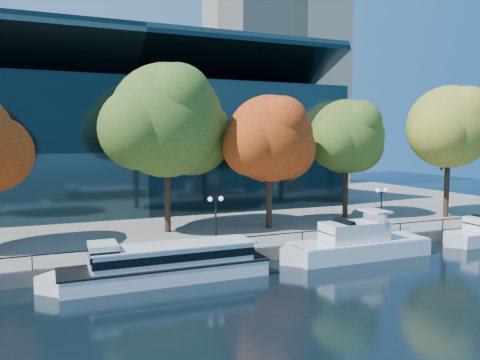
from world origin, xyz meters
name	(u,v)px	position (x,y,z in m)	size (l,w,h in m)	color
ground	(264,273)	(0.00, 0.00, 0.00)	(160.00, 160.00, 0.00)	black
promenade	(154,202)	(0.00, 36.38, 0.50)	(90.00, 67.08, 1.00)	slate
railing	(246,237)	(0.00, 3.25, 1.94)	(88.20, 0.08, 0.99)	black
convention_building	(129,146)	(-4.00, 31.79, 8.51)	(50.00, 24.57, 21.43)	black
office_tower	(273,18)	(28.00, 55.00, 33.02)	(22.50, 22.50, 65.90)	tan
tour_boat	(161,263)	(-7.06, 1.05, 1.22)	(15.13, 3.37, 2.87)	white
cruiser_near	(355,243)	(8.55, 1.12, 1.16)	(12.89, 3.32, 3.73)	white
tree_2	(169,123)	(-3.70, 12.02, 10.85)	(12.70, 10.42, 15.15)	black
tree_3	(271,141)	(5.62, 10.23, 9.28)	(10.20, 8.36, 12.54)	black
tree_4	(348,138)	(15.82, 12.47, 9.51)	(9.85, 8.08, 12.63)	black
tree_5	(451,129)	(26.31, 8.71, 10.52)	(11.04, 9.06, 14.12)	black
lamp_1	(216,210)	(-1.98, 4.50, 3.98)	(1.26, 0.36, 4.03)	black
lamp_2	(381,200)	(13.87, 4.50, 3.98)	(1.26, 0.36, 4.03)	black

